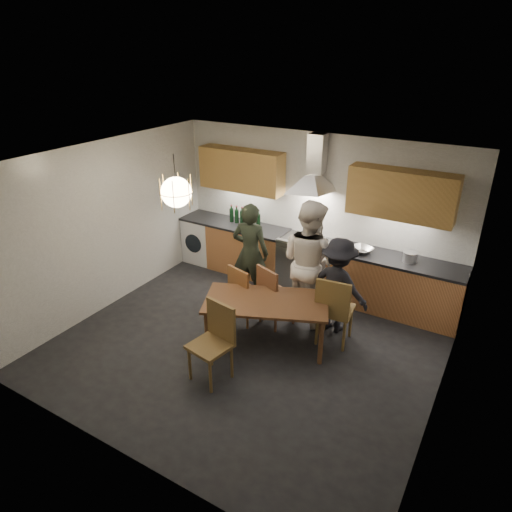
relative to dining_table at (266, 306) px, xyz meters
The scene contains 17 objects.
ground 0.67m from the dining_table, 142.17° to the right, with size 5.00×5.00×0.00m, color black.
room_shell 1.12m from the dining_table, 142.17° to the right, with size 5.02×4.52×2.61m.
counter_run 1.80m from the dining_table, 95.95° to the left, with size 5.00×0.62×0.90m.
range_stove 1.80m from the dining_table, 96.72° to the left, with size 0.90×0.60×0.92m.
wall_fixtures 2.29m from the dining_table, 96.30° to the left, with size 4.30×0.54×1.10m.
pendant_lamp 1.93m from the dining_table, 167.73° to the right, with size 0.43×0.43×0.70m.
dining_table is the anchor object (origin of this frame).
chair_back_left 0.65m from the dining_table, 150.67° to the left, with size 0.52×0.52×0.93m.
chair_back_mid 0.49m from the dining_table, 108.38° to the left, with size 0.56×0.56×0.96m.
chair_back_right 0.92m from the dining_table, 30.21° to the left, with size 0.52×0.52×1.05m.
chair_front 0.92m from the dining_table, 103.57° to the right, with size 0.53×0.53×1.01m.
person_left 1.32m from the dining_table, 130.67° to the left, with size 0.60×0.39×1.65m, color black.
person_mid 1.02m from the dining_table, 78.87° to the left, with size 0.91×0.71×1.88m, color beige.
person_right 1.10m from the dining_table, 51.51° to the left, with size 0.93×0.53×1.44m, color black.
mixing_bowl 1.91m from the dining_table, 67.62° to the left, with size 0.33×0.33×0.08m, color #B8B9BC.
stock_pot 2.32m from the dining_table, 51.08° to the left, with size 0.21×0.21×0.15m, color silver.
wine_bottles 2.41m from the dining_table, 128.84° to the left, with size 0.64×0.08×0.32m.
Camera 1 is at (2.79, -4.49, 3.86)m, focal length 32.00 mm.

